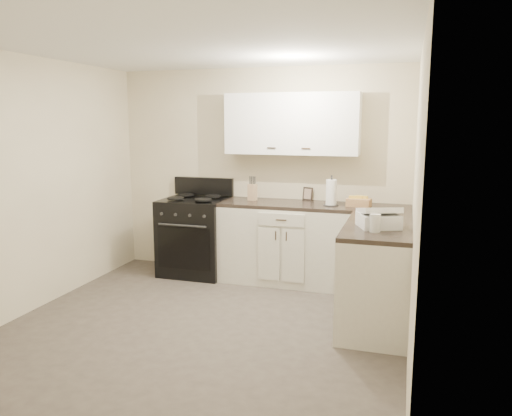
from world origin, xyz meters
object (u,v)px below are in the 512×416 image
(countertop_grill, at_px, (378,220))
(wicker_basket, at_px, (359,202))
(stove, at_px, (195,237))
(paper_towel, at_px, (331,193))
(knife_block, at_px, (252,192))

(countertop_grill, bearing_deg, wicker_basket, 83.47)
(stove, relative_size, paper_towel, 3.27)
(knife_block, xyz_separation_m, wicker_basket, (1.25, -0.05, -0.06))
(paper_towel, relative_size, wicker_basket, 1.13)
(knife_block, height_order, paper_towel, paper_towel)
(knife_block, xyz_separation_m, countertop_grill, (1.53, -1.13, -0.04))
(stove, xyz_separation_m, countertop_grill, (2.24, -1.04, 0.54))
(knife_block, bearing_deg, countertop_grill, -19.94)
(stove, xyz_separation_m, wicker_basket, (1.97, 0.03, 0.52))
(knife_block, bearing_deg, wicker_basket, 14.14)
(wicker_basket, bearing_deg, stove, -179.04)
(knife_block, relative_size, countertop_grill, 0.59)
(knife_block, distance_m, wicker_basket, 1.26)
(stove, bearing_deg, paper_towel, -0.20)
(wicker_basket, relative_size, countertop_grill, 0.76)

